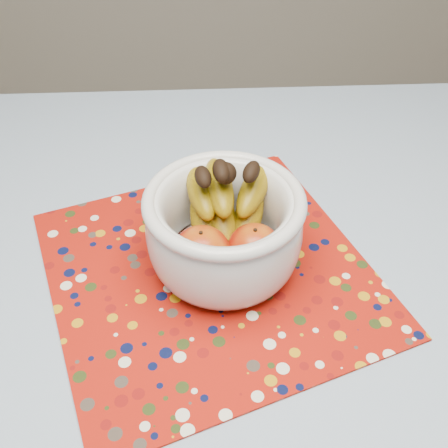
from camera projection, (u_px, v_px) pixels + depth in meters
name	position (u px, v px, depth m)	size (l,w,h in m)	color
table	(227.00, 376.00, 0.73)	(1.20, 1.20, 0.75)	brown
tablecloth	(227.00, 341.00, 0.67)	(1.32, 1.32, 0.01)	slate
placemat	(210.00, 271.00, 0.75)	(0.44, 0.44, 0.00)	#911107
fruit_bowl	(225.00, 223.00, 0.71)	(0.21, 0.22, 0.17)	silver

